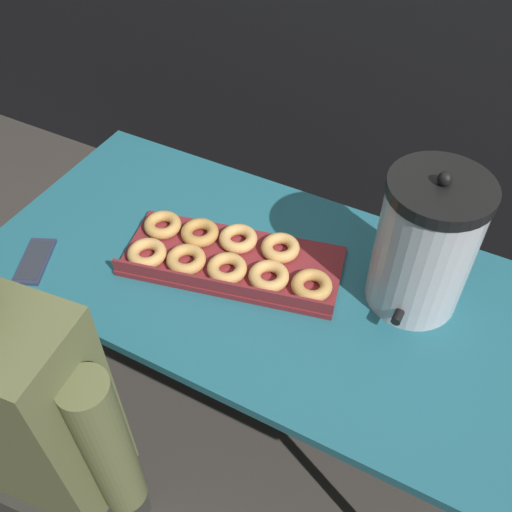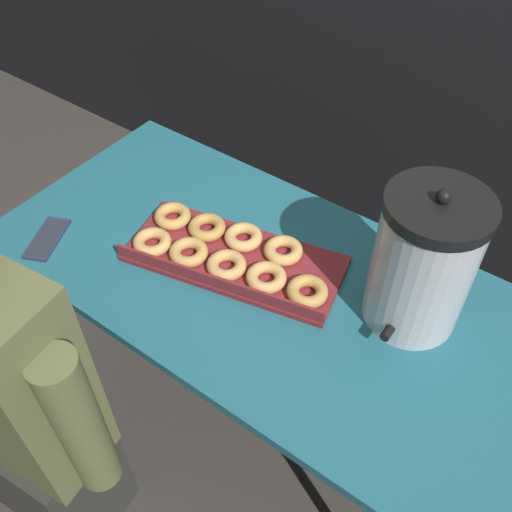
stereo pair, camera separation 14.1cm
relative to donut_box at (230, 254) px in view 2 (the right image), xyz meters
The scene contains 6 objects.
ground_plane 0.73m from the donut_box, ahead, with size 12.00×12.00×0.00m, color #3D3833.
folding_table 0.13m from the donut_box, ahead, with size 1.46×0.70×0.70m.
donut_box is the anchor object (origin of this frame).
coffee_urn 0.49m from the donut_box, 14.22° to the left, with size 0.23×0.26×0.38m.
cell_phone 0.50m from the donut_box, 152.44° to the right, with size 0.13×0.17×0.01m.
person_seated 0.62m from the donut_box, 109.92° to the right, with size 0.59×0.28×1.25m.
Camera 2 is at (0.54, -0.79, 1.79)m, focal length 40.00 mm.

